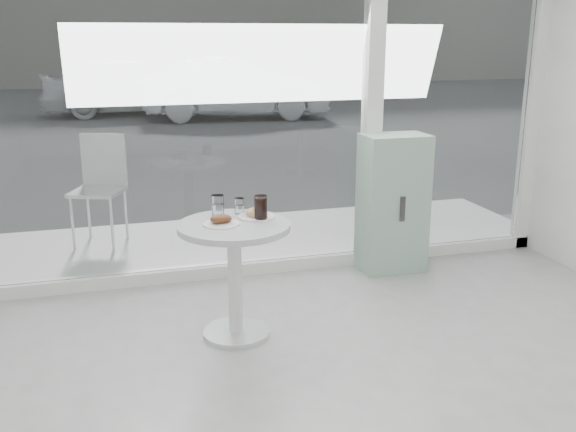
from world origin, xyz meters
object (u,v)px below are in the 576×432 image
object	(u,v)px
mint_cabinet	(393,203)
patio_chair	(100,182)
car_white	(129,85)
water_tumbler_a	(218,206)
car_silver	(234,89)
plate_fritter	(222,221)
plate_donut	(256,214)
cola_glass	(261,209)
main_table	(234,256)
water_tumbler_b	(239,207)

from	to	relation	value
mint_cabinet	patio_chair	world-z (taller)	mint_cabinet
car_white	water_tumbler_a	world-z (taller)	car_white
car_silver	plate_fritter	world-z (taller)	car_silver
car_silver	plate_donut	size ratio (longest dim) A/B	18.05
patio_chair	car_silver	world-z (taller)	car_silver
car_silver	cola_glass	bearing A→B (deg)	174.86
car_silver	water_tumbler_a	bearing A→B (deg)	173.46
plate_fritter	plate_donut	world-z (taller)	plate_fritter
patio_chair	cola_glass	bearing A→B (deg)	-43.42
main_table	mint_cabinet	world-z (taller)	mint_cabinet
plate_fritter	water_tumbler_b	bearing A→B (deg)	54.24
plate_fritter	plate_donut	size ratio (longest dim) A/B	0.95
water_tumbler_b	mint_cabinet	bearing A→B (deg)	24.75
plate_donut	patio_chair	bearing A→B (deg)	115.11
mint_cabinet	water_tumbler_b	size ratio (longest dim) A/B	10.78
car_white	mint_cabinet	bearing A→B (deg)	-175.81
patio_chair	car_silver	size ratio (longest dim) A/B	0.23
main_table	car_white	bearing A→B (deg)	90.14
car_white	water_tumbler_b	world-z (taller)	car_white
plate_donut	water_tumbler_a	world-z (taller)	water_tumbler_a
mint_cabinet	water_tumbler_b	world-z (taller)	mint_cabinet
mint_cabinet	plate_donut	distance (m)	1.58
car_silver	cola_glass	distance (m)	11.47
main_table	cola_glass	distance (m)	0.35
main_table	cola_glass	xyz separation A→B (m)	(0.18, 0.02, 0.30)
car_silver	patio_chair	bearing A→B (deg)	166.64
car_silver	plate_donut	distance (m)	11.40
car_silver	water_tumbler_b	bearing A→B (deg)	174.18
mint_cabinet	car_white	size ratio (longest dim) A/B	0.27
patio_chair	plate_donut	xyz separation A→B (m)	(0.98, -2.09, 0.17)
main_table	water_tumbler_a	distance (m)	0.37
patio_chair	plate_donut	size ratio (longest dim) A/B	4.16
main_table	plate_donut	xyz separation A→B (m)	(0.17, 0.10, 0.24)
patio_chair	car_silver	bearing A→B (deg)	93.03
main_table	plate_fritter	bearing A→B (deg)	-173.82
car_silver	mint_cabinet	bearing A→B (deg)	-178.80
plate_fritter	water_tumbler_a	xyz separation A→B (m)	(0.02, 0.24, 0.03)
plate_fritter	car_silver	bearing A→B (deg)	78.08
main_table	plate_donut	size ratio (longest dim) A/B	3.21
main_table	plate_fritter	distance (m)	0.26
patio_chair	plate_donut	distance (m)	2.31
main_table	patio_chair	size ratio (longest dim) A/B	0.77
water_tumbler_a	car_silver	bearing A→B (deg)	77.93
main_table	car_silver	world-z (taller)	car_silver
patio_chair	cola_glass	distance (m)	2.39
patio_chair	water_tumbler_a	bearing A→B (deg)	-47.07
plate_fritter	cola_glass	bearing A→B (deg)	6.86
plate_donut	water_tumbler_b	bearing A→B (deg)	124.74
patio_chair	water_tumbler_a	world-z (taller)	patio_chair
car_white	main_table	bearing A→B (deg)	176.99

